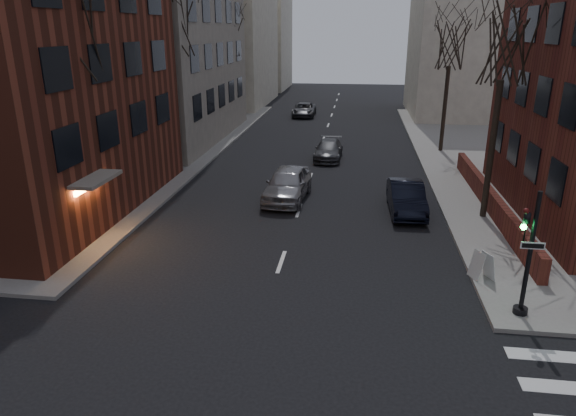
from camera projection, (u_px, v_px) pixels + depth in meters
The scene contains 17 objects.
low_wall_right at pixel (490, 200), 25.07m from camera, with size 0.35×16.00×1.00m, color #5D251B.
building_distant_la at pixel (207, 24), 59.03m from camera, with size 14.00×16.00×18.00m, color beige.
building_distant_ra at pixel (486, 34), 50.89m from camera, with size 14.00×14.00×16.00m, color beige.
building_distant_lb at pixel (253, 39), 75.34m from camera, with size 10.00×12.00×14.00m, color beige.
traffic_signal at pixel (526, 262), 15.47m from camera, with size 0.76×0.44×4.00m.
tree_left_a at pixel (66, 31), 20.09m from camera, with size 4.18×4.18×10.26m.
tree_left_b at pixel (171, 22), 31.17m from camera, with size 4.40×4.40×10.80m.
tree_left_c at pixel (228, 35), 44.55m from camera, with size 3.96×3.96×9.72m.
tree_right_a at pixel (506, 42), 21.75m from camera, with size 3.96×3.96×9.72m.
tree_right_b at pixel (451, 43), 34.99m from camera, with size 3.74×3.74×9.18m.
streetlamp_near at pixel (163, 110), 28.90m from camera, with size 0.36×0.36×6.28m.
streetlamp_far at pixel (241, 78), 47.60m from camera, with size 0.36×0.36×6.28m.
parked_sedan at pixel (406, 198), 25.06m from camera, with size 1.59×4.57×1.50m, color black.
car_lane_silver at pixel (288, 184), 26.91m from camera, with size 2.03×5.05×1.72m, color gray.
car_lane_gray at pixel (328, 150), 35.35m from camera, with size 1.79×4.41×1.28m, color #3C3D41.
car_lane_far at pixel (304, 110), 52.59m from camera, with size 2.21×4.80×1.33m, color #3C3D41.
sandwich_board at pixel (482, 265), 18.11m from camera, with size 0.45×0.63×1.02m, color silver.
Camera 1 is at (2.69, -5.90, 8.58)m, focal length 32.00 mm.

